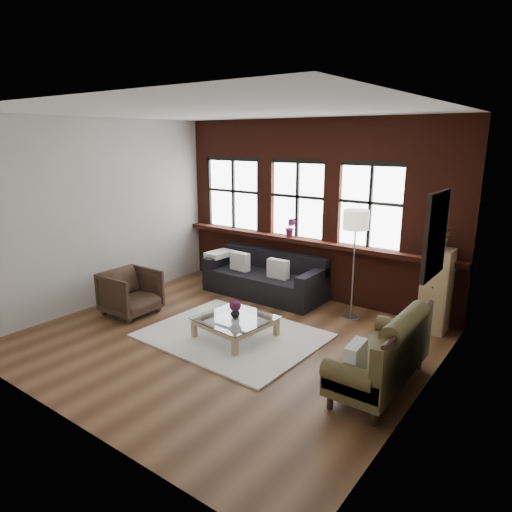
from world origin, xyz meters
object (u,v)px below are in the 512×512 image
Objects in this scene: vintage_settee at (380,352)px; vase at (235,313)px; armchair at (131,293)px; drawer_chest at (436,291)px; coffee_table at (235,328)px; dark_sofa at (264,274)px; floor_lamp at (354,261)px.

vintage_settee is 11.71× the size of vase.
armchair is 0.64× the size of drawer_chest.
armchair is 4.84m from drawer_chest.
armchair is (-4.22, -0.21, -0.09)m from vintage_settee.
coffee_table is 0.24m from vase.
dark_sofa is 1.17× the size of floor_lamp.
vase is 2.08m from floor_lamp.
floor_lamp is (1.05, 1.70, 0.81)m from coffee_table.
vintage_settee is at bearing -56.68° from floor_lamp.
armchair is at bearing -177.20° from vintage_settee.
dark_sofa is at bearing 112.69° from coffee_table.
drawer_chest is (0.05, 2.07, 0.19)m from vintage_settee.
vintage_settee is 1.76× the size of coffee_table.
vase is 3.03m from drawer_chest.
vintage_settee is 1.33× the size of drawer_chest.
drawer_chest is at bearing 88.73° from vintage_settee.
drawer_chest is (4.27, 2.27, 0.27)m from armchair.
vintage_settee is 2.20m from floor_lamp.
floor_lamp reaches higher than armchair.
dark_sofa is 1.94m from coffee_table.
dark_sofa is 3.50m from vintage_settee.
armchair reaches higher than vase.
vintage_settee is 0.89× the size of floor_lamp.
coffee_table is 6.67× the size of vase.
drawer_chest is at bearing 3.94° from dark_sofa.
dark_sofa is 1.32× the size of vintage_settee.
drawer_chest is (2.27, 1.99, 0.25)m from vase.
vase is (-2.23, 0.08, -0.07)m from vintage_settee.
dark_sofa is 1.88m from floor_lamp.
vintage_settee reaches higher than vase.
armchair is 2.02m from vase.
vintage_settee is (2.97, -1.86, 0.05)m from dark_sofa.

